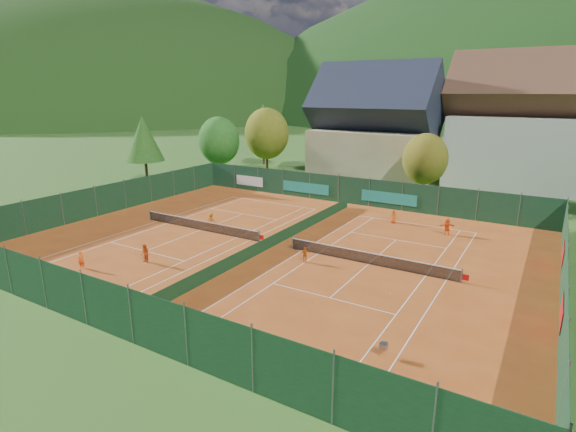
{
  "coord_description": "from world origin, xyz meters",
  "views": [
    {
      "loc": [
        18.6,
        -29.03,
        12.15
      ],
      "look_at": [
        0.0,
        2.0,
        2.0
      ],
      "focal_mm": 28.0,
      "sensor_mm": 36.0,
      "label": 1
    }
  ],
  "objects_px": {
    "hotel_block_a": "(536,130)",
    "ball_hopper": "(384,346)",
    "player_right_near": "(305,255)",
    "player_right_far_a": "(394,216)",
    "player_left_far": "(211,220)",
    "player_left_mid": "(145,254)",
    "player_left_near": "(81,260)",
    "chalet": "(375,132)",
    "player_right_far_b": "(447,226)"
  },
  "relations": [
    {
      "from": "player_right_near",
      "to": "hotel_block_a",
      "type": "bearing_deg",
      "value": 35.04
    },
    {
      "from": "player_left_near",
      "to": "player_left_mid",
      "type": "bearing_deg",
      "value": 8.67
    },
    {
      "from": "player_left_mid",
      "to": "player_right_far_b",
      "type": "xyz_separation_m",
      "value": [
        17.37,
        18.15,
        0.04
      ]
    },
    {
      "from": "player_left_near",
      "to": "player_right_far_b",
      "type": "bearing_deg",
      "value": 10.14
    },
    {
      "from": "ball_hopper",
      "to": "player_right_near",
      "type": "relative_size",
      "value": 0.67
    },
    {
      "from": "chalet",
      "to": "ball_hopper",
      "type": "bearing_deg",
      "value": -68.71
    },
    {
      "from": "chalet",
      "to": "player_left_far",
      "type": "height_order",
      "value": "chalet"
    },
    {
      "from": "hotel_block_a",
      "to": "player_right_far_a",
      "type": "bearing_deg",
      "value": -111.61
    },
    {
      "from": "player_left_near",
      "to": "player_left_mid",
      "type": "height_order",
      "value": "player_left_mid"
    },
    {
      "from": "player_left_near",
      "to": "player_left_far",
      "type": "height_order",
      "value": "player_left_far"
    },
    {
      "from": "player_left_near",
      "to": "player_right_near",
      "type": "height_order",
      "value": "player_left_near"
    },
    {
      "from": "player_right_near",
      "to": "player_right_far_a",
      "type": "height_order",
      "value": "player_right_far_a"
    },
    {
      "from": "player_left_near",
      "to": "player_right_far_a",
      "type": "xyz_separation_m",
      "value": [
        15.33,
        22.3,
        0.01
      ]
    },
    {
      "from": "player_right_near",
      "to": "player_right_far_b",
      "type": "height_order",
      "value": "player_right_far_b"
    },
    {
      "from": "ball_hopper",
      "to": "player_left_far",
      "type": "relative_size",
      "value": 0.57
    },
    {
      "from": "chalet",
      "to": "ball_hopper",
      "type": "height_order",
      "value": "chalet"
    },
    {
      "from": "hotel_block_a",
      "to": "ball_hopper",
      "type": "distance_m",
      "value": 47.3
    },
    {
      "from": "chalet",
      "to": "ball_hopper",
      "type": "relative_size",
      "value": 20.25
    },
    {
      "from": "player_right_near",
      "to": "player_right_far_a",
      "type": "xyz_separation_m",
      "value": [
        2.32,
        13.19,
        0.04
      ]
    },
    {
      "from": "hotel_block_a",
      "to": "ball_hopper",
      "type": "height_order",
      "value": "hotel_block_a"
    },
    {
      "from": "player_left_mid",
      "to": "player_right_far_a",
      "type": "xyz_separation_m",
      "value": [
        12.24,
        19.26,
        -0.07
      ]
    },
    {
      "from": "player_left_near",
      "to": "hotel_block_a",
      "type": "bearing_deg",
      "value": 26.04
    },
    {
      "from": "ball_hopper",
      "to": "player_right_near",
      "type": "distance_m",
      "value": 12.52
    },
    {
      "from": "player_left_far",
      "to": "player_right_near",
      "type": "xyz_separation_m",
      "value": [
        11.52,
        -3.18,
        -0.1
      ]
    },
    {
      "from": "player_right_near",
      "to": "ball_hopper",
      "type": "bearing_deg",
      "value": -81.14
    },
    {
      "from": "player_right_far_a",
      "to": "ball_hopper",
      "type": "bearing_deg",
      "value": 96.11
    },
    {
      "from": "player_left_mid",
      "to": "player_right_far_b",
      "type": "bearing_deg",
      "value": 56.65
    },
    {
      "from": "player_right_far_b",
      "to": "player_right_near",
      "type": "bearing_deg",
      "value": 34.16
    },
    {
      "from": "player_left_mid",
      "to": "player_right_far_a",
      "type": "height_order",
      "value": "player_left_mid"
    },
    {
      "from": "chalet",
      "to": "hotel_block_a",
      "type": "distance_m",
      "value": 19.94
    },
    {
      "from": "player_left_far",
      "to": "ball_hopper",
      "type": "bearing_deg",
      "value": 142.68
    },
    {
      "from": "hotel_block_a",
      "to": "player_right_far_a",
      "type": "distance_m",
      "value": 27.55
    },
    {
      "from": "player_left_near",
      "to": "player_right_far_a",
      "type": "height_order",
      "value": "player_right_far_a"
    },
    {
      "from": "hotel_block_a",
      "to": "player_left_mid",
      "type": "distance_m",
      "value": 49.76
    },
    {
      "from": "hotel_block_a",
      "to": "chalet",
      "type": "bearing_deg",
      "value": -162.47
    },
    {
      "from": "hotel_block_a",
      "to": "ball_hopper",
      "type": "relative_size",
      "value": 27.0
    },
    {
      "from": "player_left_near",
      "to": "player_right_far_a",
      "type": "distance_m",
      "value": 27.06
    },
    {
      "from": "player_left_mid",
      "to": "hotel_block_a",
      "type": "bearing_deg",
      "value": 73.79
    },
    {
      "from": "chalet",
      "to": "player_right_near",
      "type": "distance_m",
      "value": 33.29
    },
    {
      "from": "player_left_far",
      "to": "player_right_near",
      "type": "distance_m",
      "value": 11.95
    },
    {
      "from": "player_left_mid",
      "to": "player_left_far",
      "type": "relative_size",
      "value": 1.02
    },
    {
      "from": "hotel_block_a",
      "to": "player_right_far_b",
      "type": "xyz_separation_m",
      "value": [
        -4.7,
        -25.94,
        -6.63
      ]
    },
    {
      "from": "player_right_far_a",
      "to": "player_right_far_b",
      "type": "distance_m",
      "value": 5.25
    },
    {
      "from": "player_left_far",
      "to": "player_left_near",
      "type": "bearing_deg",
      "value": 75.8
    },
    {
      "from": "player_left_far",
      "to": "player_left_mid",
      "type": "bearing_deg",
      "value": 92.5
    },
    {
      "from": "chalet",
      "to": "player_left_near",
      "type": "relative_size",
      "value": 12.86
    },
    {
      "from": "ball_hopper",
      "to": "player_left_mid",
      "type": "distance_m",
      "value": 19.12
    },
    {
      "from": "chalet",
      "to": "player_left_near",
      "type": "xyz_separation_m",
      "value": [
        -6.16,
        -41.13,
        -5.99
      ]
    },
    {
      "from": "chalet",
      "to": "ball_hopper",
      "type": "xyz_separation_m",
      "value": [
        15.86,
        -40.7,
        -6.07
      ]
    },
    {
      "from": "chalet",
      "to": "player_right_near",
      "type": "relative_size",
      "value": 13.5
    }
  ]
}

